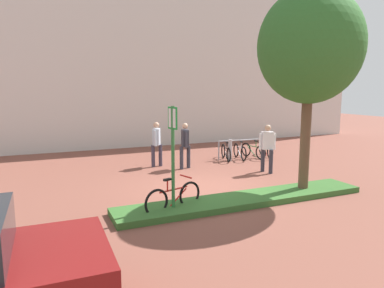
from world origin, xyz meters
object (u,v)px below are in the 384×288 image
Objects in this scene: bike_rack_cluster at (246,150)px; person_shirt_white at (267,145)px; tree_sidewalk at (310,47)px; person_shirt_blue at (157,141)px; bike_at_sign at (174,198)px; parking_sign_post at (173,144)px; bollard_steel at (230,150)px; person_suited_dark at (185,143)px.

bike_rack_cluster is 1.54× the size of person_shirt_white.
tree_sidewalk is 6.41m from bike_rack_cluster.
person_shirt_white is 4.15m from person_shirt_blue.
tree_sidewalk is 3.29× the size of person_shirt_white.
bike_at_sign is at bearing -103.40° from person_shirt_blue.
person_shirt_white is at bearing -106.60° from bike_rack_cluster.
parking_sign_post is at bearing -103.68° from person_shirt_blue.
tree_sidewalk is 4.67m from parking_sign_post.
person_shirt_white is (-0.76, -2.54, 0.64)m from bike_rack_cluster.
person_suited_dark is at bearing -165.64° from bollard_steel.
bollard_steel reaches higher than bike_at_sign.
bike_at_sign is 0.94× the size of person_shirt_white.
person_shirt_white is at bearing 28.87° from bike_at_sign.
bollard_steel reaches higher than bike_rack_cluster.
bike_at_sign is 0.94× the size of person_shirt_blue.
bike_rack_cluster is at bearing 75.64° from tree_sidewalk.
person_suited_dark is at bearing 113.89° from tree_sidewalk.
tree_sidewalk reaches higher than person_suited_dark.
parking_sign_post reaches higher than person_shirt_blue.
tree_sidewalk reaches higher than bollard_steel.
person_suited_dark is at bearing 144.05° from person_shirt_white.
bike_at_sign is at bearing 179.39° from tree_sidewalk.
parking_sign_post reaches higher than bollard_steel.
person_shirt_blue reaches higher than bike_at_sign.
person_shirt_white is 3.00m from person_suited_dark.
bollard_steel is at bearing 48.14° from bike_at_sign.
person_suited_dark reaches higher than bike_rack_cluster.
tree_sidewalk is 5.61m from person_suited_dark.
bike_rack_cluster is 1.54× the size of person_shirt_blue.
tree_sidewalk is at bearing -61.40° from person_shirt_blue.
bollard_steel is 0.52× the size of person_suited_dark.
tree_sidewalk reaches higher than bike_at_sign.
person_shirt_blue is (-0.86, 0.77, 0.00)m from person_suited_dark.
person_shirt_blue reaches higher than bike_rack_cluster.
tree_sidewalk is at bearing -0.61° from bike_at_sign.
tree_sidewalk is at bearing -104.36° from bike_rack_cluster.
person_suited_dark is at bearing 64.15° from bike_at_sign.
parking_sign_post is 2.86× the size of bollard_steel.
bike_at_sign is 5.18m from person_shirt_blue.
person_shirt_white is at bearing -37.62° from person_shirt_blue.
tree_sidewalk is 3.29× the size of person_suited_dark.
person_shirt_blue is (-3.12, 0.19, 0.53)m from bollard_steel.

